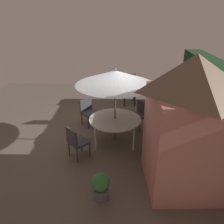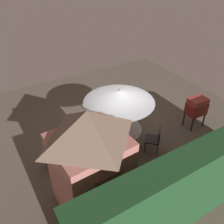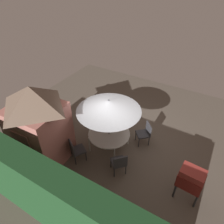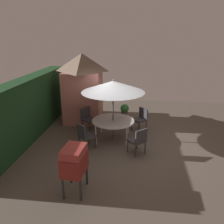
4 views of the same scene
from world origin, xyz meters
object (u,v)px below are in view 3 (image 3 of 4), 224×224
Objects in this scene: chair_far_side at (119,162)px; patio_table at (109,134)px; potted_plant_by_shed at (66,118)px; chair_near_shed at (76,149)px; bbq_grill at (191,179)px; garden_shed at (38,125)px; chair_toward_hedge at (145,132)px; patio_umbrella at (109,106)px; chair_toward_house at (103,115)px.

patio_table is at bearing -43.08° from chair_far_side.
chair_near_shed is at bearing 140.62° from potted_plant_by_shed.
bbq_grill is (-3.05, 0.55, 0.16)m from patio_table.
bbq_grill is 1.33× the size of chair_near_shed.
chair_far_side is at bearing -165.39° from garden_shed.
chair_toward_hedge is 1.47× the size of potted_plant_by_shed.
garden_shed reaches higher than chair_far_side.
patio_umbrella reaches higher than bbq_grill.
patio_umbrella is at bearing 132.93° from chair_toward_house.
bbq_grill is at bearing -168.54° from garden_shed.
patio_umbrella is at bearing 90.00° from patio_table.
patio_umbrella is at bearing -121.97° from chair_near_shed.
patio_umbrella is 2.87m from potted_plant_by_shed.
chair_toward_house is at bearing -83.57° from chair_near_shed.
chair_toward_hedge is (-1.04, -0.94, -0.16)m from patio_table.
chair_near_shed is 2.68m from chair_toward_hedge.
bbq_grill is at bearing -171.52° from chair_near_shed.
chair_far_side is at bearing 134.81° from chair_toward_house.
chair_toward_hedge is at bearing -94.80° from chair_far_side.
patio_table is 0.69× the size of patio_umbrella.
patio_table is 1.23m from chair_far_side.
patio_umbrella is 3.30m from bbq_grill.
patio_umbrella is at bearing 173.98° from potted_plant_by_shed.
chair_near_shed reaches higher than potted_plant_by_shed.
chair_near_shed is at bearing 9.84° from chair_far_side.
chair_far_side is at bearing -170.16° from chair_near_shed.
patio_umbrella is 1.89m from chair_far_side.
garden_shed is 2.92m from chair_far_side.
bbq_grill is 1.96× the size of potted_plant_by_shed.
chair_toward_house is (1.82, -1.83, 0.00)m from chair_far_side.
chair_toward_hedge is at bearing -137.98° from patio_umbrella.
garden_shed is at bearing 40.75° from patio_umbrella.
chair_near_shed is at bearing 58.03° from patio_umbrella.
patio_umbrella is (-1.77, -1.53, 0.48)m from garden_shed.
chair_near_shed is (-1.08, -0.42, -0.97)m from garden_shed.
garden_shed is 1.91× the size of patio_table.
chair_near_shed is 2.14m from potted_plant_by_shed.
chair_near_shed is at bearing 96.43° from chair_toward_house.
chair_far_side and chair_toward_house have the same top height.
chair_toward_hedge is at bearing -168.47° from potted_plant_by_shed.
garden_shed is at bearing 40.75° from patio_table.
chair_toward_hedge is 1.00× the size of chair_toward_house.
potted_plant_by_shed is (2.34, -0.25, -0.36)m from patio_table.
potted_plant_by_shed is at bearing 28.01° from chair_toward_house.
chair_far_side and chair_toward_hedge have the same top height.
chair_far_side is (2.16, 0.28, -0.33)m from bbq_grill.
garden_shed is at bearing 107.76° from potted_plant_by_shed.
patio_umbrella reaches higher than chair_near_shed.
patio_umbrella is 2.01m from chair_toward_hedge.
potted_plant_by_shed is at bearing -72.24° from garden_shed.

